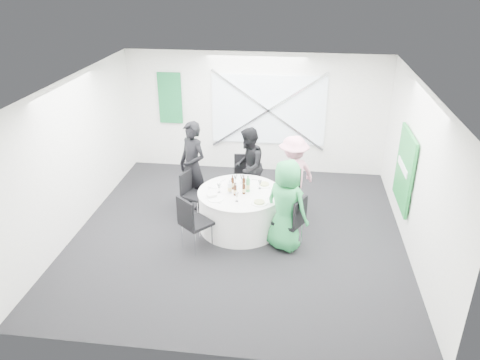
# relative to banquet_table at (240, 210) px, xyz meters

# --- Properties ---
(floor) EXTENTS (6.00, 6.00, 0.00)m
(floor) POSITION_rel_banquet_table_xyz_m (0.00, -0.20, -0.38)
(floor) COLOR black
(floor) RESTS_ON ground
(ceiling) EXTENTS (6.00, 6.00, 0.00)m
(ceiling) POSITION_rel_banquet_table_xyz_m (0.00, -0.20, 2.42)
(ceiling) COLOR white
(ceiling) RESTS_ON wall_back
(wall_back) EXTENTS (6.00, 0.00, 6.00)m
(wall_back) POSITION_rel_banquet_table_xyz_m (0.00, 2.80, 1.02)
(wall_back) COLOR white
(wall_back) RESTS_ON floor
(wall_front) EXTENTS (6.00, 0.00, 6.00)m
(wall_front) POSITION_rel_banquet_table_xyz_m (0.00, -3.20, 1.02)
(wall_front) COLOR white
(wall_front) RESTS_ON floor
(wall_left) EXTENTS (0.00, 6.00, 6.00)m
(wall_left) POSITION_rel_banquet_table_xyz_m (-3.00, -0.20, 1.02)
(wall_left) COLOR white
(wall_left) RESTS_ON floor
(wall_right) EXTENTS (0.00, 6.00, 6.00)m
(wall_right) POSITION_rel_banquet_table_xyz_m (3.00, -0.20, 1.02)
(wall_right) COLOR white
(wall_right) RESTS_ON floor
(window_panel) EXTENTS (2.60, 0.03, 1.60)m
(window_panel) POSITION_rel_banquet_table_xyz_m (0.30, 2.76, 1.12)
(window_panel) COLOR silver
(window_panel) RESTS_ON wall_back
(window_brace_a) EXTENTS (2.63, 0.05, 1.84)m
(window_brace_a) POSITION_rel_banquet_table_xyz_m (0.30, 2.72, 1.12)
(window_brace_a) COLOR silver
(window_brace_a) RESTS_ON window_panel
(window_brace_b) EXTENTS (2.63, 0.05, 1.84)m
(window_brace_b) POSITION_rel_banquet_table_xyz_m (0.30, 2.72, 1.12)
(window_brace_b) COLOR silver
(window_brace_b) RESTS_ON window_panel
(green_banner) EXTENTS (0.55, 0.04, 1.20)m
(green_banner) POSITION_rel_banquet_table_xyz_m (-2.00, 2.75, 1.32)
(green_banner) COLOR #146735
(green_banner) RESTS_ON wall_back
(green_sign) EXTENTS (0.05, 1.20, 1.40)m
(green_sign) POSITION_rel_banquet_table_xyz_m (2.94, 0.40, 0.82)
(green_sign) COLOR #167E30
(green_sign) RESTS_ON wall_right
(banquet_table) EXTENTS (1.56, 1.56, 0.76)m
(banquet_table) POSITION_rel_banquet_table_xyz_m (0.00, 0.00, 0.00)
(banquet_table) COLOR white
(banquet_table) RESTS_ON floor
(chair_back) EXTENTS (0.47, 0.48, 0.97)m
(chair_back) POSITION_rel_banquet_table_xyz_m (-0.07, 1.19, 0.19)
(chair_back) COLOR black
(chair_back) RESTS_ON floor
(chair_back_left) EXTENTS (0.53, 0.53, 0.90)m
(chair_back_left) POSITION_rel_banquet_table_xyz_m (-1.02, 0.40, 0.14)
(chair_back_left) COLOR black
(chair_back_left) RESTS_ON floor
(chair_back_right) EXTENTS (0.65, 0.65, 1.02)m
(chair_back_right) POSITION_rel_banquet_table_xyz_m (0.85, 0.67, 0.22)
(chair_back_right) COLOR black
(chair_back_right) RESTS_ON floor
(chair_front_right) EXTENTS (0.61, 0.61, 0.98)m
(chair_front_right) POSITION_rel_banquet_table_xyz_m (1.00, -0.54, 0.20)
(chair_front_right) COLOR black
(chair_front_right) RESTS_ON floor
(chair_front_left) EXTENTS (0.66, 0.66, 1.02)m
(chair_front_left) POSITION_rel_banquet_table_xyz_m (-0.72, -0.84, 0.22)
(chair_front_left) COLOR black
(chair_front_left) RESTS_ON floor
(person_man_back_left) EXTENTS (0.79, 0.73, 1.81)m
(person_man_back_left) POSITION_rel_banquet_table_xyz_m (-1.05, 0.74, 0.52)
(person_man_back_left) COLOR black
(person_man_back_left) RESTS_ON floor
(person_man_back) EXTENTS (0.45, 0.80, 1.62)m
(person_man_back) POSITION_rel_banquet_table_xyz_m (0.03, 1.08, 0.43)
(person_man_back) COLOR black
(person_man_back) RESTS_ON floor
(person_woman_pink) EXTENTS (1.10, 1.03, 1.60)m
(person_woman_pink) POSITION_rel_banquet_table_xyz_m (0.94, 0.79, 0.42)
(person_woman_pink) COLOR pink
(person_woman_pink) RESTS_ON floor
(person_woman_green) EXTENTS (0.96, 0.88, 1.65)m
(person_woman_green) POSITION_rel_banquet_table_xyz_m (0.86, -0.55, 0.45)
(person_woman_green) COLOR green
(person_woman_green) RESTS_ON floor
(plate_back) EXTENTS (0.27, 0.27, 0.01)m
(plate_back) POSITION_rel_banquet_table_xyz_m (0.02, 0.55, 0.39)
(plate_back) COLOR white
(plate_back) RESTS_ON banquet_table
(plate_back_left) EXTENTS (0.27, 0.27, 0.01)m
(plate_back_left) POSITION_rel_banquet_table_xyz_m (-0.50, 0.20, 0.39)
(plate_back_left) COLOR white
(plate_back_left) RESTS_ON banquet_table
(plate_back_right) EXTENTS (0.28, 0.28, 0.04)m
(plate_back_right) POSITION_rel_banquet_table_xyz_m (0.42, 0.33, 0.40)
(plate_back_right) COLOR white
(plate_back_right) RESTS_ON banquet_table
(plate_front_right) EXTENTS (0.29, 0.29, 0.04)m
(plate_front_right) POSITION_rel_banquet_table_xyz_m (0.39, -0.40, 0.40)
(plate_front_right) COLOR white
(plate_front_right) RESTS_ON banquet_table
(plate_front_left) EXTENTS (0.28, 0.28, 0.01)m
(plate_front_left) POSITION_rel_banquet_table_xyz_m (-0.39, -0.35, 0.39)
(plate_front_left) COLOR white
(plate_front_left) RESTS_ON banquet_table
(napkin) EXTENTS (0.20, 0.18, 0.05)m
(napkin) POSITION_rel_banquet_table_xyz_m (-0.48, -0.28, 0.42)
(napkin) COLOR white
(napkin) RESTS_ON plate_front_left
(beer_bottle_a) EXTENTS (0.06, 0.06, 0.28)m
(beer_bottle_a) POSITION_rel_banquet_table_xyz_m (-0.15, 0.10, 0.49)
(beer_bottle_a) COLOR #37170A
(beer_bottle_a) RESTS_ON banquet_table
(beer_bottle_b) EXTENTS (0.06, 0.06, 0.26)m
(beer_bottle_b) POSITION_rel_banquet_table_xyz_m (0.05, 0.15, 0.48)
(beer_bottle_b) COLOR #37170A
(beer_bottle_b) RESTS_ON banquet_table
(beer_bottle_c) EXTENTS (0.06, 0.06, 0.24)m
(beer_bottle_c) POSITION_rel_banquet_table_xyz_m (0.08, -0.07, 0.47)
(beer_bottle_c) COLOR #37170A
(beer_bottle_c) RESTS_ON banquet_table
(beer_bottle_d) EXTENTS (0.06, 0.06, 0.25)m
(beer_bottle_d) POSITION_rel_banquet_table_xyz_m (-0.07, -0.15, 0.47)
(beer_bottle_d) COLOR #37170A
(beer_bottle_d) RESTS_ON banquet_table
(green_water_bottle) EXTENTS (0.08, 0.08, 0.31)m
(green_water_bottle) POSITION_rel_banquet_table_xyz_m (0.14, 0.03, 0.50)
(green_water_bottle) COLOR green
(green_water_bottle) RESTS_ON banquet_table
(clear_water_bottle) EXTENTS (0.08, 0.08, 0.27)m
(clear_water_bottle) POSITION_rel_banquet_table_xyz_m (-0.18, -0.07, 0.48)
(clear_water_bottle) COLOR silver
(clear_water_bottle) RESTS_ON banquet_table
(wine_glass_a) EXTENTS (0.07, 0.07, 0.17)m
(wine_glass_a) POSITION_rel_banquet_table_xyz_m (-0.01, 0.36, 0.50)
(wine_glass_a) COLOR white
(wine_glass_a) RESTS_ON banquet_table
(wine_glass_b) EXTENTS (0.07, 0.07, 0.17)m
(wine_glass_b) POSITION_rel_banquet_table_xyz_m (-0.01, -0.38, 0.50)
(wine_glass_b) COLOR white
(wine_glass_b) RESTS_ON banquet_table
(wine_glass_c) EXTENTS (0.07, 0.07, 0.17)m
(wine_glass_c) POSITION_rel_banquet_table_xyz_m (0.35, 0.18, 0.50)
(wine_glass_c) COLOR white
(wine_glass_c) RESTS_ON banquet_table
(wine_glass_d) EXTENTS (0.07, 0.07, 0.17)m
(wine_glass_d) POSITION_rel_banquet_table_xyz_m (-0.38, -0.07, 0.50)
(wine_glass_d) COLOR white
(wine_glass_d) RESTS_ON banquet_table
(wine_glass_e) EXTENTS (0.07, 0.07, 0.17)m
(wine_glass_e) POSITION_rel_banquet_table_xyz_m (-0.13, 0.34, 0.50)
(wine_glass_e) COLOR white
(wine_glass_e) RESTS_ON banquet_table
(fork_a) EXTENTS (0.11, 0.13, 0.01)m
(fork_a) POSITION_rel_banquet_table_xyz_m (-0.54, -0.21, 0.38)
(fork_a) COLOR silver
(fork_a) RESTS_ON banquet_table
(knife_a) EXTENTS (0.11, 0.13, 0.01)m
(knife_a) POSITION_rel_banquet_table_xyz_m (-0.32, -0.48, 0.38)
(knife_a) COLOR silver
(knife_a) RESTS_ON banquet_table
(fork_b) EXTENTS (0.10, 0.13, 0.01)m
(fork_b) POSITION_rel_banquet_table_xyz_m (0.35, -0.45, 0.38)
(fork_b) COLOR silver
(fork_b) RESTS_ON banquet_table
(knife_b) EXTENTS (0.10, 0.13, 0.01)m
(knife_b) POSITION_rel_banquet_table_xyz_m (0.55, -0.17, 0.38)
(knife_b) COLOR silver
(knife_b) RESTS_ON banquet_table
(fork_c) EXTENTS (0.10, 0.13, 0.01)m
(fork_c) POSITION_rel_banquet_table_xyz_m (0.55, 0.18, 0.38)
(fork_c) COLOR silver
(fork_c) RESTS_ON banquet_table
(knife_c) EXTENTS (0.10, 0.13, 0.01)m
(knife_c) POSITION_rel_banquet_table_xyz_m (0.36, 0.45, 0.38)
(knife_c) COLOR silver
(knife_c) RESTS_ON banquet_table
(fork_d) EXTENTS (0.15, 0.02, 0.01)m
(fork_d) POSITION_rel_banquet_table_xyz_m (0.19, 0.54, 0.38)
(fork_d) COLOR silver
(fork_d) RESTS_ON banquet_table
(knife_d) EXTENTS (0.15, 0.02, 0.01)m
(knife_d) POSITION_rel_banquet_table_xyz_m (-0.15, 0.55, 0.38)
(knife_d) COLOR silver
(knife_d) RESTS_ON banquet_table
(fork_e) EXTENTS (0.09, 0.14, 0.01)m
(fork_e) POSITION_rel_banquet_table_xyz_m (-0.39, 0.43, 0.38)
(fork_e) COLOR silver
(fork_e) RESTS_ON banquet_table
(knife_e) EXTENTS (0.08, 0.14, 0.01)m
(knife_e) POSITION_rel_banquet_table_xyz_m (-0.57, 0.09, 0.38)
(knife_e) COLOR silver
(knife_e) RESTS_ON banquet_table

